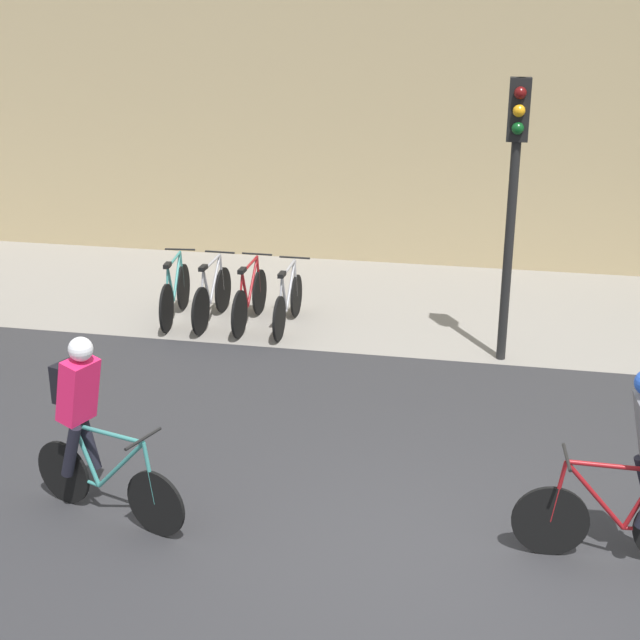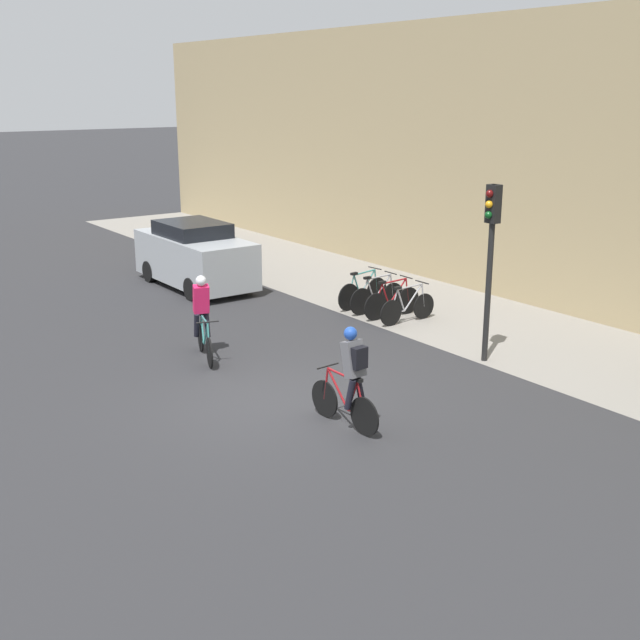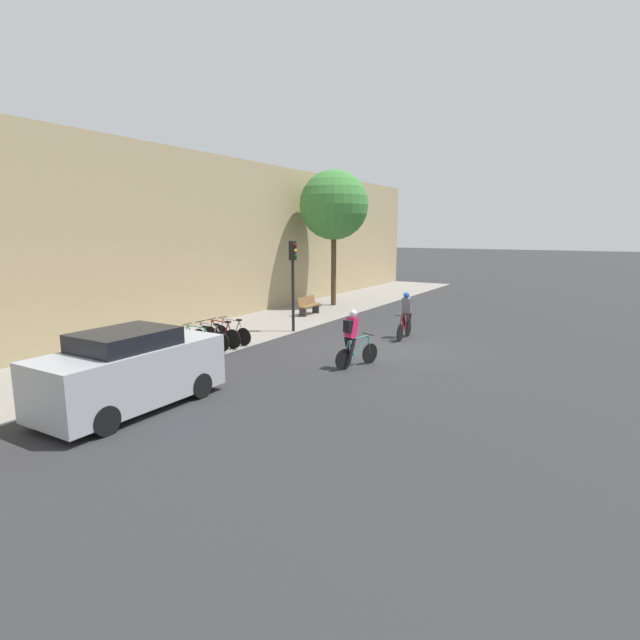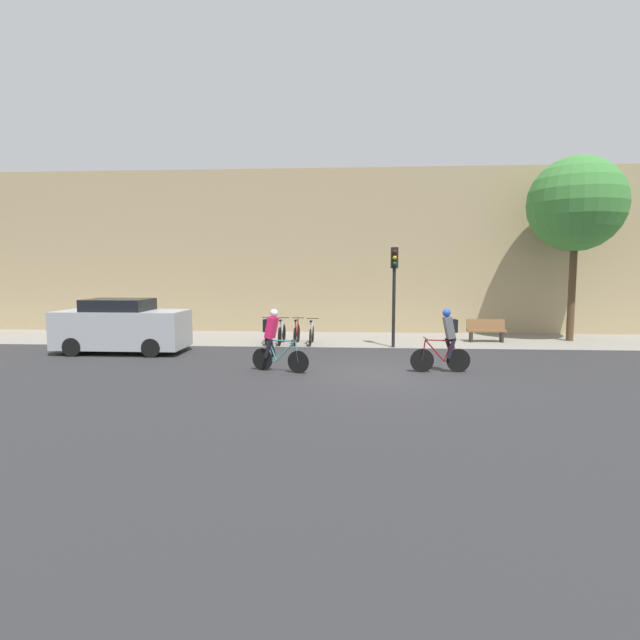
{
  "view_description": "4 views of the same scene",
  "coord_description": "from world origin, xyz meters",
  "px_view_note": "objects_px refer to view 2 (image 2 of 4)",
  "views": [
    {
      "loc": [
        0.44,
        -6.57,
        4.53
      ],
      "look_at": [
        -1.32,
        2.11,
        1.33
      ],
      "focal_mm": 50.0,
      "sensor_mm": 36.0,
      "label": 1
    },
    {
      "loc": [
        11.42,
        -7.34,
        5.45
      ],
      "look_at": [
        -0.32,
        1.16,
        1.26
      ],
      "focal_mm": 45.0,
      "sensor_mm": 36.0,
      "label": 2
    },
    {
      "loc": [
        -15.97,
        -6.46,
        4.04
      ],
      "look_at": [
        -2.5,
        1.59,
        1.23
      ],
      "focal_mm": 28.0,
      "sensor_mm": 36.0,
      "label": 3
    },
    {
      "loc": [
        -0.86,
        -13.57,
        2.84
      ],
      "look_at": [
        -1.93,
        2.45,
        1.22
      ],
      "focal_mm": 28.0,
      "sensor_mm": 36.0,
      "label": 4
    }
  ],
  "objects_px": {
    "parked_bike_2": "(392,301)",
    "parked_car": "(195,256)",
    "parked_bike_0": "(363,292)",
    "parked_bike_1": "(377,297)",
    "parked_bike_3": "(408,307)",
    "cyclist_grey": "(351,375)",
    "traffic_light_pole": "(491,241)",
    "cyclist_pink": "(202,313)"
  },
  "relations": [
    {
      "from": "parked_bike_2",
      "to": "parked_car",
      "type": "xyz_separation_m",
      "value": [
        -5.74,
        -2.43,
        0.49
      ]
    },
    {
      "from": "parked_bike_0",
      "to": "parked_bike_2",
      "type": "bearing_deg",
      "value": -0.03
    },
    {
      "from": "parked_bike_0",
      "to": "parked_bike_1",
      "type": "height_order",
      "value": "parked_bike_0"
    },
    {
      "from": "parked_bike_3",
      "to": "parked_car",
      "type": "relative_size",
      "value": 0.39
    },
    {
      "from": "parked_bike_1",
      "to": "parked_car",
      "type": "xyz_separation_m",
      "value": [
        -5.16,
        -2.43,
        0.49
      ]
    },
    {
      "from": "cyclist_grey",
      "to": "parked_bike_2",
      "type": "relative_size",
      "value": 1.02
    },
    {
      "from": "parked_bike_1",
      "to": "parked_car",
      "type": "distance_m",
      "value": 5.72
    },
    {
      "from": "parked_bike_1",
      "to": "parked_bike_2",
      "type": "relative_size",
      "value": 0.99
    },
    {
      "from": "parked_bike_3",
      "to": "parked_car",
      "type": "bearing_deg",
      "value": -158.97
    },
    {
      "from": "cyclist_grey",
      "to": "parked_bike_3",
      "type": "height_order",
      "value": "cyclist_grey"
    },
    {
      "from": "parked_bike_3",
      "to": "traffic_light_pole",
      "type": "relative_size",
      "value": 0.47
    },
    {
      "from": "parked_bike_1",
      "to": "parked_bike_3",
      "type": "bearing_deg",
      "value": -0.07
    },
    {
      "from": "cyclist_pink",
      "to": "parked_bike_1",
      "type": "distance_m",
      "value": 5.25
    },
    {
      "from": "traffic_light_pole",
      "to": "parked_bike_2",
      "type": "bearing_deg",
      "value": 170.44
    },
    {
      "from": "parked_bike_1",
      "to": "traffic_light_pole",
      "type": "distance_m",
      "value": 4.75
    },
    {
      "from": "parked_bike_1",
      "to": "traffic_light_pole",
      "type": "xyz_separation_m",
      "value": [
        4.21,
        -0.61,
        2.12
      ]
    },
    {
      "from": "parked_bike_3",
      "to": "parked_car",
      "type": "distance_m",
      "value": 6.78
    },
    {
      "from": "parked_bike_0",
      "to": "parked_bike_2",
      "type": "height_order",
      "value": "parked_bike_0"
    },
    {
      "from": "parked_bike_2",
      "to": "parked_car",
      "type": "bearing_deg",
      "value": -157.06
    },
    {
      "from": "parked_car",
      "to": "cyclist_pink",
      "type": "bearing_deg",
      "value": -26.01
    },
    {
      "from": "parked_bike_1",
      "to": "cyclist_grey",
      "type": "bearing_deg",
      "value": -43.27
    },
    {
      "from": "cyclist_pink",
      "to": "cyclist_grey",
      "type": "xyz_separation_m",
      "value": [
        4.8,
        0.19,
        0.0
      ]
    },
    {
      "from": "cyclist_grey",
      "to": "parked_bike_3",
      "type": "relative_size",
      "value": 1.04
    },
    {
      "from": "cyclist_pink",
      "to": "traffic_light_pole",
      "type": "height_order",
      "value": "traffic_light_pole"
    },
    {
      "from": "cyclist_grey",
      "to": "parked_bike_3",
      "type": "bearing_deg",
      "value": 129.79
    },
    {
      "from": "cyclist_pink",
      "to": "parked_bike_1",
      "type": "xyz_separation_m",
      "value": [
        -0.52,
        5.2,
        -0.54
      ]
    },
    {
      "from": "traffic_light_pole",
      "to": "parked_car",
      "type": "height_order",
      "value": "traffic_light_pole"
    },
    {
      "from": "parked_bike_0",
      "to": "traffic_light_pole",
      "type": "relative_size",
      "value": 0.47
    },
    {
      "from": "parked_bike_0",
      "to": "cyclist_grey",
      "type": "bearing_deg",
      "value": -40.36
    },
    {
      "from": "parked_bike_0",
      "to": "parked_bike_3",
      "type": "distance_m",
      "value": 1.73
    },
    {
      "from": "cyclist_pink",
      "to": "parked_car",
      "type": "relative_size",
      "value": 0.41
    },
    {
      "from": "parked_bike_0",
      "to": "traffic_light_pole",
      "type": "height_order",
      "value": "traffic_light_pole"
    },
    {
      "from": "cyclist_pink",
      "to": "parked_bike_3",
      "type": "relative_size",
      "value": 1.03
    },
    {
      "from": "traffic_light_pole",
      "to": "parked_car",
      "type": "relative_size",
      "value": 0.85
    },
    {
      "from": "parked_bike_1",
      "to": "parked_bike_2",
      "type": "height_order",
      "value": "parked_bike_1"
    },
    {
      "from": "cyclist_pink",
      "to": "parked_bike_3",
      "type": "bearing_deg",
      "value": 83.1
    },
    {
      "from": "parked_car",
      "to": "parked_bike_0",
      "type": "bearing_deg",
      "value": 27.9
    },
    {
      "from": "parked_bike_0",
      "to": "parked_bike_1",
      "type": "bearing_deg",
      "value": -0.02
    },
    {
      "from": "parked_bike_1",
      "to": "parked_bike_3",
      "type": "distance_m",
      "value": 1.15
    },
    {
      "from": "cyclist_grey",
      "to": "parked_car",
      "type": "distance_m",
      "value": 10.8
    },
    {
      "from": "cyclist_grey",
      "to": "parked_bike_1",
      "type": "xyz_separation_m",
      "value": [
        -5.33,
        5.01,
        -0.54
      ]
    },
    {
      "from": "cyclist_grey",
      "to": "parked_car",
      "type": "bearing_deg",
      "value": 166.15
    }
  ]
}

